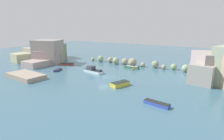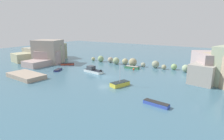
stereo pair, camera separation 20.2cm
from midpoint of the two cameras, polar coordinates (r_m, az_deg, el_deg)
The scene contains 11 objects.
cove_water at distance 45.71m, azimuth -2.76°, elevation -2.23°, with size 160.00×160.00×0.00m, color #436D82.
cliff_headland_left at distance 70.50m, azimuth -19.27°, elevation 4.93°, with size 19.06×21.35×7.67m.
rock_breakwater at distance 58.42m, azimuth 7.28°, elevation 2.19°, with size 36.18×4.21×2.54m.
stone_dock at distance 49.74m, azimuth -24.80°, elevation -1.59°, with size 9.83×5.01×1.01m, color tan.
channel_buoy at distance 53.21m, azimuth 6.46°, elevation 0.29°, with size 0.59×0.59×0.59m, color #E04C28.
moored_boat_0 at distance 39.22m, azimuth 2.32°, elevation -4.21°, with size 3.09×4.43×5.69m.
moored_boat_1 at distance 50.56m, azimuth -5.98°, elevation -0.05°, with size 6.05×2.88×1.70m.
moored_boat_2 at distance 54.26m, azimuth -16.28°, elevation 0.02°, with size 2.42×3.36×0.47m.
moored_boat_3 at distance 55.16m, azimuth 5.93°, elevation 0.83°, with size 4.36×1.49×0.67m.
moored_boat_4 at distance 30.90m, azimuth 13.26°, elevation -9.92°, with size 4.29×1.70×0.60m.
moored_boat_5 at distance 61.69m, azimuth -13.55°, elevation 1.81°, with size 4.04×3.60×0.55m.
Camera 1 is at (24.64, -36.44, 12.41)m, focal length 30.05 mm.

